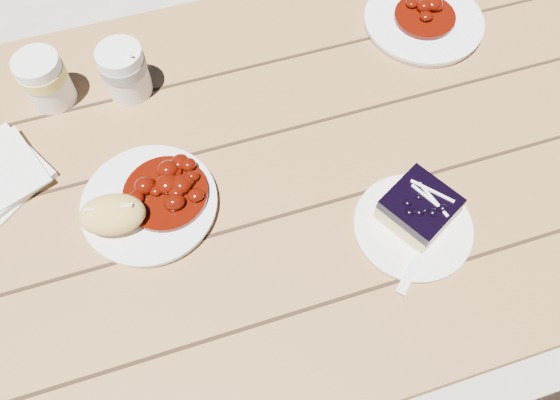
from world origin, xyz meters
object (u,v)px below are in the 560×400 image
object	(u,v)px
main_plate	(150,205)
bread_roll	(112,215)
coffee_cup	(125,71)
second_plate	(423,22)
dessert_plate	(413,227)
blueberry_cake	(419,208)
second_cup	(45,80)
picnic_table	(258,221)

from	to	relation	value
main_plate	bread_roll	distance (m)	0.07
coffee_cup	second_plate	distance (m)	0.59
dessert_plate	main_plate	bearing A→B (deg)	157.18
main_plate	blueberry_cake	size ratio (longest dim) A/B	1.63
blueberry_cake	coffee_cup	distance (m)	0.56
bread_roll	dessert_plate	distance (m)	0.47
bread_roll	second_cup	bearing A→B (deg)	103.06
main_plate	bread_roll	size ratio (longest dim) A/B	2.08
main_plate	second_cup	xyz separation A→B (m)	(-0.12, 0.28, 0.04)
bread_roll	blueberry_cake	distance (m)	0.48
picnic_table	second_cup	distance (m)	0.46
picnic_table	bread_roll	distance (m)	0.31
dessert_plate	second_cup	xyz separation A→B (m)	(-0.52, 0.44, 0.04)
picnic_table	coffee_cup	size ratio (longest dim) A/B	20.08
coffee_cup	second_plate	size ratio (longest dim) A/B	0.43
bread_roll	dessert_plate	bearing A→B (deg)	-17.97
bread_roll	coffee_cup	size ratio (longest dim) A/B	1.04
coffee_cup	picnic_table	bearing A→B (deg)	-57.15
picnic_table	blueberry_cake	bearing A→B (deg)	-33.57
dessert_plate	second_cup	bearing A→B (deg)	139.54
bread_roll	second_plate	world-z (taller)	bread_roll
bread_roll	blueberry_cake	world-z (taller)	bread_roll
picnic_table	dessert_plate	size ratio (longest dim) A/B	10.91
dessert_plate	blueberry_cake	size ratio (longest dim) A/B	1.39
coffee_cup	second_cup	distance (m)	0.14
picnic_table	second_plate	bearing A→B (deg)	30.01
picnic_table	second_cup	size ratio (longest dim) A/B	20.08
bread_roll	coffee_cup	bearing A→B (deg)	75.87
second_cup	picnic_table	bearing A→B (deg)	-42.51
picnic_table	blueberry_cake	size ratio (longest dim) A/B	15.19
blueberry_cake	second_cup	xyz separation A→B (m)	(-0.53, 0.43, 0.01)
picnic_table	bread_roll	xyz separation A→B (m)	(-0.23, -0.02, 0.20)
dessert_plate	coffee_cup	distance (m)	0.57
dessert_plate	bread_roll	bearing A→B (deg)	162.03
picnic_table	blueberry_cake	world-z (taller)	blueberry_cake
main_plate	coffee_cup	bearing A→B (deg)	86.90
main_plate	bread_roll	xyz separation A→B (m)	(-0.06, -0.02, 0.03)
bread_roll	blueberry_cake	xyz separation A→B (m)	(0.46, -0.13, -0.01)
picnic_table	dessert_plate	world-z (taller)	dessert_plate
picnic_table	main_plate	world-z (taller)	main_plate
blueberry_cake	second_cup	size ratio (longest dim) A/B	1.32
main_plate	dessert_plate	size ratio (longest dim) A/B	1.17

